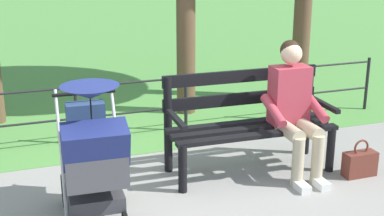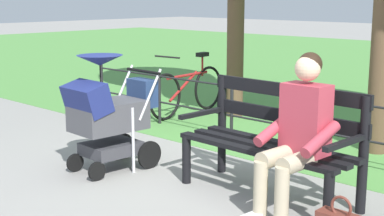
% 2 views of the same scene
% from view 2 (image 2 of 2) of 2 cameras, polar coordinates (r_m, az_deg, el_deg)
% --- Properties ---
extents(ground_plane, '(60.00, 60.00, 0.00)m').
position_cam_2_polar(ground_plane, '(5.42, 0.12, -6.97)').
color(ground_plane, gray).
extents(park_bench, '(1.62, 0.65, 0.96)m').
position_cam_2_polar(park_bench, '(4.84, 8.32, -2.83)').
color(park_bench, black).
rests_on(park_bench, ground).
extents(person_on_bench, '(0.54, 0.74, 1.28)m').
position_cam_2_polar(person_on_bench, '(4.42, 10.65, -2.24)').
color(person_on_bench, tan).
rests_on(person_on_bench, ground).
extents(stroller, '(0.54, 0.91, 1.15)m').
position_cam_2_polar(stroller, '(5.52, -8.55, -0.36)').
color(stroller, black).
rests_on(stroller, ground).
extents(park_fence, '(6.33, 0.04, 0.70)m').
position_cam_2_polar(park_fence, '(6.30, 8.46, -0.56)').
color(park_fence, black).
rests_on(park_fence, ground).
extents(bicycle, '(0.44, 1.66, 0.89)m').
position_cam_2_polar(bicycle, '(8.13, -0.41, 1.86)').
color(bicycle, black).
rests_on(bicycle, ground).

